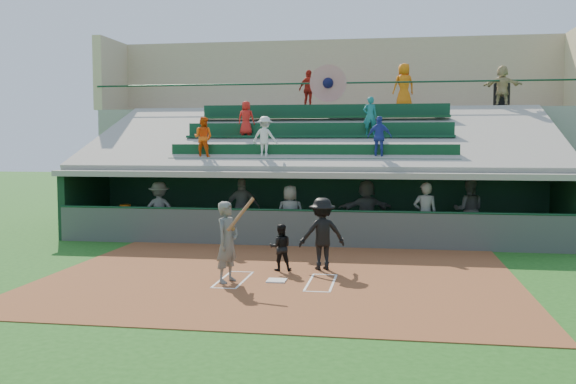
% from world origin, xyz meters
% --- Properties ---
extents(ground, '(100.00, 100.00, 0.00)m').
position_xyz_m(ground, '(0.00, 0.00, 0.00)').
color(ground, '#1B5116').
rests_on(ground, ground).
extents(dirt_slab, '(11.00, 9.00, 0.02)m').
position_xyz_m(dirt_slab, '(0.00, 0.50, 0.01)').
color(dirt_slab, brown).
rests_on(dirt_slab, ground).
extents(home_plate, '(0.43, 0.43, 0.03)m').
position_xyz_m(home_plate, '(0.00, 0.00, 0.04)').
color(home_plate, silver).
rests_on(home_plate, dirt_slab).
extents(batters_box_chalk, '(2.65, 1.85, 0.01)m').
position_xyz_m(batters_box_chalk, '(0.00, 0.00, 0.02)').
color(batters_box_chalk, silver).
rests_on(batters_box_chalk, dirt_slab).
extents(dugout_floor, '(16.00, 3.50, 0.04)m').
position_xyz_m(dugout_floor, '(0.00, 6.75, 0.02)').
color(dugout_floor, gray).
rests_on(dugout_floor, ground).
extents(concourse_slab, '(20.00, 3.00, 4.60)m').
position_xyz_m(concourse_slab, '(0.00, 13.50, 2.30)').
color(concourse_slab, gray).
rests_on(concourse_slab, ground).
extents(grandstand, '(20.40, 10.40, 7.80)m').
position_xyz_m(grandstand, '(-0.01, 10.51, 2.26)').
color(grandstand, '#4A4F4A').
rests_on(grandstand, ground).
extents(batter_at_plate, '(0.95, 0.81, 1.95)m').
position_xyz_m(batter_at_plate, '(-1.08, -0.27, 0.95)').
color(batter_at_plate, '#52534F').
rests_on(batter_at_plate, dirt_slab).
extents(catcher, '(0.65, 0.55, 1.16)m').
position_xyz_m(catcher, '(-0.13, 1.24, 0.60)').
color(catcher, black).
rests_on(catcher, dirt_slab).
extents(home_umpire, '(1.32, 1.02, 1.80)m').
position_xyz_m(home_umpire, '(0.88, 1.53, 0.92)').
color(home_umpire, black).
rests_on(home_umpire, dirt_slab).
extents(dugout_bench, '(12.88, 5.52, 0.41)m').
position_xyz_m(dugout_bench, '(0.26, 7.96, 0.25)').
color(dugout_bench, olive).
rests_on(dugout_bench, dugout_floor).
extents(white_table, '(0.84, 0.66, 0.70)m').
position_xyz_m(white_table, '(-6.34, 6.10, 0.39)').
color(white_table, silver).
rests_on(white_table, dugout_floor).
extents(water_cooler, '(0.36, 0.36, 0.36)m').
position_xyz_m(water_cooler, '(-6.29, 6.11, 0.92)').
color(water_cooler, '#E25F0D').
rests_on(water_cooler, white_table).
extents(dugout_player_a, '(1.34, 1.01, 1.85)m').
position_xyz_m(dugout_player_a, '(-5.03, 5.97, 0.96)').
color(dugout_player_a, '#61645E').
rests_on(dugout_player_a, dugout_floor).
extents(dugout_player_b, '(1.23, 0.72, 1.97)m').
position_xyz_m(dugout_player_b, '(-2.26, 6.26, 1.03)').
color(dugout_player_b, '#575A55').
rests_on(dugout_player_b, dugout_floor).
extents(dugout_player_c, '(0.92, 0.63, 1.82)m').
position_xyz_m(dugout_player_c, '(-0.54, 5.49, 0.95)').
color(dugout_player_c, '#5F625C').
rests_on(dugout_player_c, dugout_floor).
extents(dugout_player_d, '(1.88, 1.12, 1.93)m').
position_xyz_m(dugout_player_d, '(1.79, 6.70, 1.01)').
color(dugout_player_d, '#555853').
rests_on(dugout_player_d, dugout_floor).
extents(dugout_player_e, '(0.73, 0.50, 1.96)m').
position_xyz_m(dugout_player_e, '(3.60, 5.36, 1.02)').
color(dugout_player_e, '#5D605A').
rests_on(dugout_player_e, dugout_floor).
extents(dugout_player_f, '(1.00, 0.80, 1.97)m').
position_xyz_m(dugout_player_f, '(5.05, 6.87, 1.02)').
color(dugout_player_f, '#50524E').
rests_on(dugout_player_f, dugout_floor).
extents(trash_bin, '(0.64, 0.64, 0.96)m').
position_xyz_m(trash_bin, '(6.94, 12.78, 5.08)').
color(trash_bin, black).
rests_on(trash_bin, concourse_slab).
extents(concourse_staff_a, '(1.02, 0.76, 1.62)m').
position_xyz_m(concourse_staff_a, '(-0.87, 12.58, 5.41)').
color(concourse_staff_a, '#B32014').
rests_on(concourse_staff_a, concourse_slab).
extents(concourse_staff_b, '(1.04, 0.86, 1.83)m').
position_xyz_m(concourse_staff_b, '(3.05, 12.68, 5.51)').
color(concourse_staff_b, orange).
rests_on(concourse_staff_b, concourse_slab).
extents(concourse_staff_c, '(1.56, 0.83, 1.60)m').
position_xyz_m(concourse_staff_c, '(6.84, 12.10, 5.40)').
color(concourse_staff_c, tan).
rests_on(concourse_staff_c, concourse_slab).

